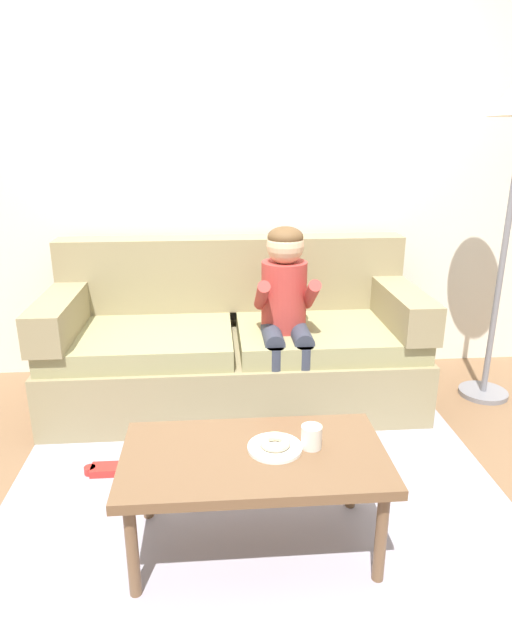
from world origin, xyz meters
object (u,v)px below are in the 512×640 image
Objects in this scene: coffee_table at (254,464)px; donut at (275,442)px; mug at (311,437)px; couch at (235,346)px; person_child at (286,305)px; toy_controller at (108,470)px.

donut is at bearing 15.00° from coffee_table.
donut is 1.33× the size of mug.
mug is at bearing -79.52° from couch.
couch is at bearing 100.48° from mug.
coffee_table is 0.91× the size of person_child.
coffee_table is 0.24m from mug.
mug is 0.40× the size of toy_controller.
toy_controller is at bearing 149.87° from mug.
donut is at bearing -60.04° from toy_controller.
donut is (0.10, -1.31, 0.12)m from couch.
person_child is 1.12m from mug.
person_child is at bearing -36.58° from couch.
couch is 1.34m from mug.
toy_controller is (-0.76, 0.53, -0.44)m from donut.
donut reaches higher than toy_controller.
coffee_table is 0.94m from toy_controller.
couch is 1.07m from toy_controller.
person_child is 4.87× the size of toy_controller.
couch is at bearing 24.96° from toy_controller.
coffee_table reaches higher than toy_controller.
toy_controller is at bearing -148.37° from person_child.
couch is 18.22× the size of donut.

